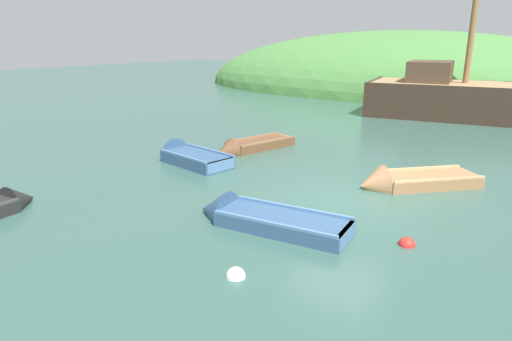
% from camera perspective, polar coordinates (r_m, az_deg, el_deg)
% --- Properties ---
extents(ground_plane, '(120.00, 120.00, 0.00)m').
position_cam_1_polar(ground_plane, '(12.25, 10.81, -3.80)').
color(ground_plane, '#33564C').
extents(shore_hill, '(36.81, 20.77, 9.69)m').
position_cam_1_polar(shore_hill, '(41.35, 17.26, 9.92)').
color(shore_hill, '#477F3D').
rests_on(shore_hill, ground).
extents(sailing_ship, '(16.85, 6.20, 13.38)m').
position_cam_1_polar(sailing_ship, '(27.01, 28.87, 7.08)').
color(sailing_ship, '#38281E').
rests_on(sailing_ship, ground).
extents(rowboat_outer_right, '(3.34, 1.75, 1.20)m').
position_cam_1_polar(rowboat_outer_right, '(15.93, -8.71, 1.57)').
color(rowboat_outer_right, '#335175').
rests_on(rowboat_outer_right, ground).
extents(rowboat_outer_left, '(1.86, 3.63, 0.98)m').
position_cam_1_polar(rowboat_outer_left, '(17.40, -0.75, 2.94)').
color(rowboat_outer_left, brown).
rests_on(rowboat_outer_left, ground).
extents(rowboat_portside, '(3.84, 1.54, 1.12)m').
position_cam_1_polar(rowboat_portside, '(10.52, 0.30, -6.31)').
color(rowboat_portside, '#335175').
rests_on(rowboat_portside, ground).
extents(rowboat_near_dock, '(3.35, 3.40, 1.19)m').
position_cam_1_polar(rowboat_near_dock, '(13.87, 18.70, -1.52)').
color(rowboat_near_dock, '#9E7047').
rests_on(rowboat_near_dock, ground).
extents(buoy_white, '(0.37, 0.37, 0.37)m').
position_cam_1_polar(buoy_white, '(8.41, -2.59, -13.32)').
color(buoy_white, white).
rests_on(buoy_white, ground).
extents(buoy_red, '(0.36, 0.36, 0.36)m').
position_cam_1_polar(buoy_red, '(10.07, 18.59, -8.96)').
color(buoy_red, red).
rests_on(buoy_red, ground).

